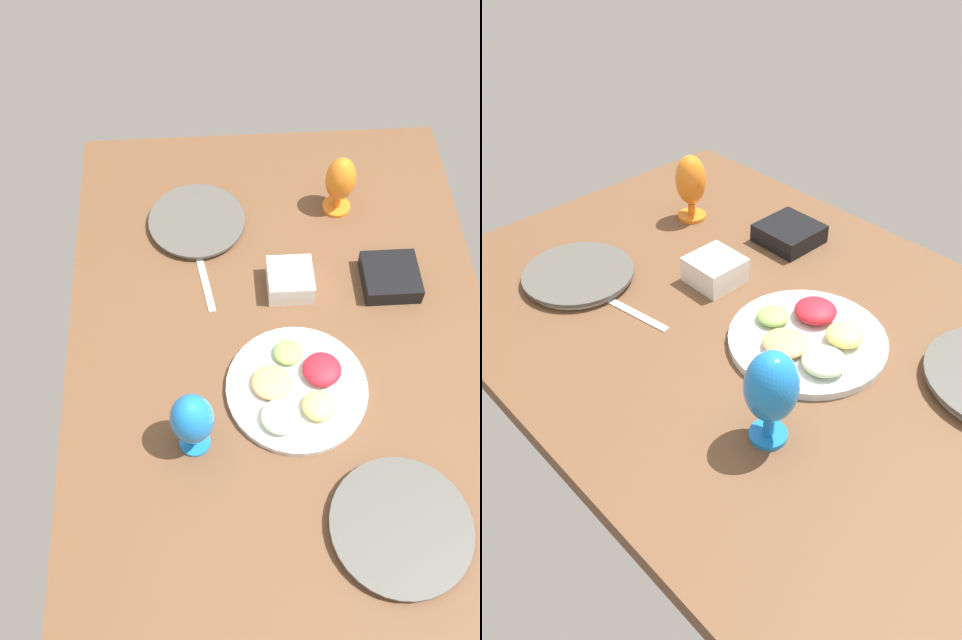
{
  "view_description": "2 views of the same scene",
  "coord_description": "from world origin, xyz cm",
  "views": [
    {
      "loc": [
        -81.58,
        15.5,
        146.26
      ],
      "look_at": [
        9.52,
        10.03,
        6.65
      ],
      "focal_mm": 39.65,
      "sensor_mm": 36.0,
      "label": 1
    },
    {
      "loc": [
        -65.36,
        76.88,
        84.97
      ],
      "look_at": [
        5.22,
        11.02,
        6.65
      ],
      "focal_mm": 34.93,
      "sensor_mm": 36.0,
      "label": 2
    }
  ],
  "objects": [
    {
      "name": "fork_by_right_plate",
      "position": [
        25.58,
        17.93,
        0.3
      ],
      "size": [
        18.05,
        4.75,
        0.6
      ],
      "primitive_type": "cube",
      "rotation": [
        0.0,
        0.0,
        0.17
      ],
      "color": "silver",
      "rests_on": "ground_plane"
    },
    {
      "name": "square_bowl_black",
      "position": [
        23.02,
        -29.01,
        2.64
      ],
      "size": [
        14.03,
        14.03,
        4.75
      ],
      "color": "black",
      "rests_on": "ground_plane"
    },
    {
      "name": "ground_plane",
      "position": [
        0.0,
        0.0,
        -2.0
      ],
      "size": [
        160.0,
        104.0,
        4.0
      ],
      "primitive_type": "cube",
      "color": "brown"
    },
    {
      "name": "square_bowl_white",
      "position": [
        23.01,
        -3.37,
        3.52
      ],
      "size": [
        11.35,
        11.35,
        6.32
      ],
      "color": "white",
      "rests_on": "ground_plane"
    },
    {
      "name": "fruit_platter",
      "position": [
        -6.8,
        -2.16,
        1.79
      ],
      "size": [
        32.86,
        32.86,
        5.38
      ],
      "color": "silver",
      "rests_on": "ground_plane"
    },
    {
      "name": "hurricane_glass_blue",
      "position": [
        -18.12,
        21.7,
        11.79
      ],
      "size": [
        9.39,
        9.39,
        19.34
      ],
      "color": "blue",
      "rests_on": "ground_plane"
    },
    {
      "name": "dinner_plate_right",
      "position": [
        45.45,
        19.57,
        1.15
      ],
      "size": [
        26.04,
        26.04,
        2.21
      ],
      "color": "silver",
      "rests_on": "ground_plane"
    },
    {
      "name": "hurricane_glass_orange",
      "position": [
        49.33,
        -18.94,
        10.33
      ],
      "size": [
        8.12,
        8.12,
        17.84
      ],
      "color": "orange",
      "rests_on": "ground_plane"
    }
  ]
}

